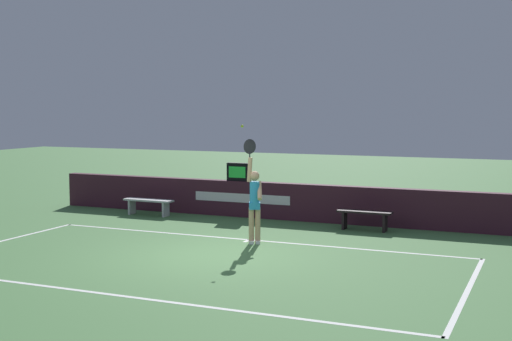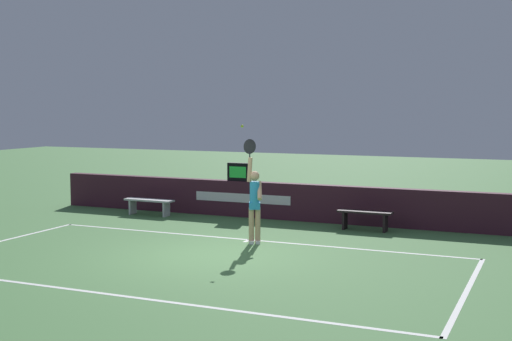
{
  "view_description": "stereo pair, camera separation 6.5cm",
  "coord_description": "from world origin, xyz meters",
  "px_view_note": "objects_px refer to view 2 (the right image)",
  "views": [
    {
      "loc": [
        6.54,
        -12.9,
        3.15
      ],
      "look_at": [
        0.33,
        1.49,
        1.69
      ],
      "focal_mm": 48.69,
      "sensor_mm": 36.0,
      "label": 1
    },
    {
      "loc": [
        6.6,
        -12.87,
        3.15
      ],
      "look_at": [
        0.33,
        1.49,
        1.69
      ],
      "focal_mm": 48.69,
      "sensor_mm": 36.0,
      "label": 2
    }
  ],
  "objects_px": {
    "tennis_ball": "(242,126)",
    "courtside_bench_far": "(149,203)",
    "speed_display": "(239,172)",
    "tennis_player": "(254,200)",
    "courtside_bench_near": "(365,216)"
  },
  "relations": [
    {
      "from": "speed_display",
      "to": "courtside_bench_far",
      "type": "height_order",
      "value": "speed_display"
    },
    {
      "from": "speed_display",
      "to": "tennis_ball",
      "type": "relative_size",
      "value": 9.83
    },
    {
      "from": "tennis_ball",
      "to": "courtside_bench_far",
      "type": "bearing_deg",
      "value": 146.99
    },
    {
      "from": "tennis_ball",
      "to": "courtside_bench_near",
      "type": "relative_size",
      "value": 0.05
    },
    {
      "from": "tennis_player",
      "to": "courtside_bench_far",
      "type": "relative_size",
      "value": 1.59
    },
    {
      "from": "courtside_bench_near",
      "to": "courtside_bench_far",
      "type": "distance_m",
      "value": 6.35
    },
    {
      "from": "tennis_player",
      "to": "courtside_bench_near",
      "type": "xyz_separation_m",
      "value": [
        1.9,
        2.64,
        -0.62
      ]
    },
    {
      "from": "tennis_ball",
      "to": "courtside_bench_far",
      "type": "xyz_separation_m",
      "value": [
        -4.23,
        2.75,
        -2.34
      ]
    },
    {
      "from": "tennis_ball",
      "to": "tennis_player",
      "type": "bearing_deg",
      "value": 42.5
    },
    {
      "from": "courtside_bench_far",
      "to": "speed_display",
      "type": "bearing_deg",
      "value": 19.43
    },
    {
      "from": "tennis_player",
      "to": "courtside_bench_far",
      "type": "xyz_separation_m",
      "value": [
        -4.44,
        2.55,
        -0.64
      ]
    },
    {
      "from": "speed_display",
      "to": "courtside_bench_far",
      "type": "bearing_deg",
      "value": -160.57
    },
    {
      "from": "tennis_player",
      "to": "tennis_ball",
      "type": "relative_size",
      "value": 35.84
    },
    {
      "from": "tennis_player",
      "to": "courtside_bench_near",
      "type": "relative_size",
      "value": 1.74
    },
    {
      "from": "tennis_ball",
      "to": "courtside_bench_far",
      "type": "height_order",
      "value": "tennis_ball"
    }
  ]
}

